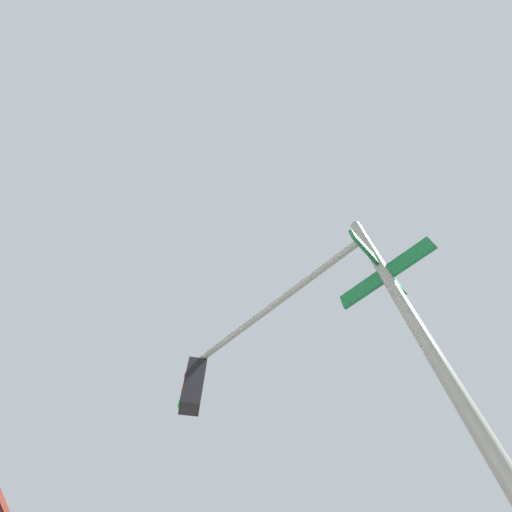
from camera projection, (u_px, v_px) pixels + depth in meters
name	position (u px, v px, depth m)	size (l,w,h in m)	color
traffic_signal_near	(286.00, 374.00, 3.65)	(3.20, 2.46, 5.90)	slate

